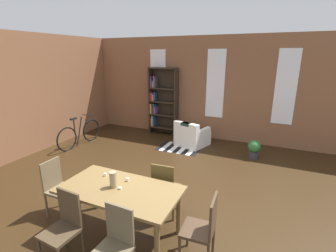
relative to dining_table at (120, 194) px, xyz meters
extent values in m
plane|color=#312010|center=(0.16, 1.21, -0.68)|extent=(10.81, 10.81, 0.00)
cube|color=brown|center=(0.16, 4.93, 0.90)|extent=(9.32, 0.12, 3.16)
cube|color=brown|center=(-4.05, 1.21, 0.90)|extent=(0.12, 8.32, 3.16)
cube|color=white|center=(-1.78, 4.86, 1.06)|extent=(0.55, 0.02, 2.05)
cube|color=white|center=(0.16, 4.86, 1.06)|extent=(0.55, 0.02, 2.05)
cube|color=white|center=(2.10, 4.86, 1.06)|extent=(0.55, 0.02, 2.05)
cube|color=brown|center=(0.00, 0.00, 0.07)|extent=(1.74, 0.91, 0.04)
cylinder|color=brown|center=(-0.77, -0.36, -0.31)|extent=(0.07, 0.07, 0.73)
cylinder|color=brown|center=(0.77, -0.36, -0.31)|extent=(0.07, 0.07, 0.73)
cylinder|color=brown|center=(-0.77, 0.36, -0.31)|extent=(0.07, 0.07, 0.73)
cylinder|color=brown|center=(0.77, 0.36, -0.31)|extent=(0.07, 0.07, 0.73)
cylinder|color=#998466|center=(-0.10, 0.00, 0.21)|extent=(0.10, 0.10, 0.23)
cylinder|color=silver|center=(-0.01, 0.22, 0.11)|extent=(0.04, 0.04, 0.05)
cylinder|color=silver|center=(-0.42, 0.22, 0.11)|extent=(0.04, 0.04, 0.04)
cylinder|color=silver|center=(0.02, -0.02, 0.11)|extent=(0.04, 0.04, 0.03)
cube|color=brown|center=(-1.17, 0.00, -0.23)|extent=(0.41, 0.41, 0.04)
cube|color=brown|center=(-1.35, 0.00, 0.02)|extent=(0.04, 0.38, 0.50)
cylinder|color=brown|center=(-0.98, -0.18, -0.46)|extent=(0.04, 0.04, 0.43)
cylinder|color=brown|center=(-0.99, 0.18, -0.46)|extent=(0.04, 0.04, 0.43)
cylinder|color=brown|center=(-1.34, -0.18, -0.46)|extent=(0.04, 0.04, 0.43)
cylinder|color=brown|center=(-1.35, 0.18, -0.46)|extent=(0.04, 0.04, 0.43)
cube|color=#483423|center=(1.17, 0.00, -0.23)|extent=(0.42, 0.42, 0.04)
cube|color=#483423|center=(1.35, 0.01, 0.02)|extent=(0.05, 0.38, 0.50)
cylinder|color=#483423|center=(0.98, 0.17, -0.46)|extent=(0.04, 0.04, 0.43)
cylinder|color=#483423|center=(1.00, -0.19, -0.46)|extent=(0.04, 0.04, 0.43)
cylinder|color=#483423|center=(1.34, 0.19, -0.46)|extent=(0.04, 0.04, 0.43)
cube|color=#51411F|center=(0.39, 0.76, -0.23)|extent=(0.43, 0.43, 0.04)
cube|color=#51411F|center=(0.40, 0.57, 0.02)|extent=(0.38, 0.06, 0.50)
cylinder|color=#51411F|center=(0.56, 0.95, -0.46)|extent=(0.04, 0.04, 0.43)
cylinder|color=#51411F|center=(0.20, 0.92, -0.46)|extent=(0.04, 0.04, 0.43)
cylinder|color=#51411F|center=(0.58, 0.59, -0.46)|extent=(0.04, 0.04, 0.43)
cylinder|color=#51411F|center=(0.22, 0.56, -0.46)|extent=(0.04, 0.04, 0.43)
cube|color=brown|center=(0.40, -0.57, 0.02)|extent=(0.38, 0.04, 0.50)
cube|color=#453523|center=(-0.39, -0.76, -0.23)|extent=(0.43, 0.43, 0.04)
cube|color=#453523|center=(-0.38, -0.57, 0.02)|extent=(0.38, 0.06, 0.50)
cylinder|color=#453523|center=(-0.56, -0.56, -0.46)|extent=(0.04, 0.04, 0.43)
cylinder|color=#453523|center=(-0.20, -0.59, -0.46)|extent=(0.04, 0.04, 0.43)
cube|color=#2D2319|center=(-1.96, 4.66, 0.43)|extent=(0.04, 0.31, 2.21)
cube|color=#2D2319|center=(-1.04, 4.66, 0.43)|extent=(0.04, 0.31, 2.21)
cube|color=#2D2319|center=(-1.50, 4.81, 0.43)|extent=(0.97, 0.01, 2.21)
cube|color=#2D2319|center=(-1.50, 4.66, -0.46)|extent=(0.93, 0.31, 0.04)
cube|color=gold|center=(-1.93, 4.66, -0.31)|extent=(0.03, 0.18, 0.26)
cube|color=gold|center=(-1.88, 4.66, -0.26)|extent=(0.04, 0.23, 0.36)
cube|color=#284C8C|center=(-1.83, 4.66, -0.26)|extent=(0.04, 0.25, 0.36)
cube|color=#2D2319|center=(-1.50, 4.66, -0.01)|extent=(0.93, 0.31, 0.04)
cube|color=gold|center=(-1.92, 4.66, 0.17)|extent=(0.04, 0.26, 0.33)
cube|color=#B22D28|center=(-1.87, 4.66, 0.11)|extent=(0.03, 0.23, 0.21)
cube|color=#284C8C|center=(-1.82, 4.66, 0.17)|extent=(0.04, 0.22, 0.33)
cube|color=#8C4C8C|center=(-1.77, 4.66, 0.12)|extent=(0.03, 0.26, 0.22)
cube|color=#2D2319|center=(-1.50, 4.66, 0.43)|extent=(0.93, 0.31, 0.04)
cube|color=#B22D28|center=(-1.93, 4.66, 0.58)|extent=(0.03, 0.25, 0.27)
cube|color=#8C4C8C|center=(-1.88, 4.66, 0.57)|extent=(0.03, 0.19, 0.25)
cube|color=gold|center=(-1.83, 4.66, 0.55)|extent=(0.03, 0.21, 0.20)
cube|color=#284C8C|center=(-1.79, 4.66, 0.59)|extent=(0.03, 0.17, 0.28)
cube|color=#2D2319|center=(-1.50, 4.66, 0.87)|extent=(0.93, 0.31, 0.04)
cube|color=#8C4C8C|center=(-1.93, 4.66, 1.06)|extent=(0.03, 0.17, 0.35)
cube|color=#284C8C|center=(-1.89, 4.66, 1.02)|extent=(0.03, 0.22, 0.27)
cube|color=orange|center=(-1.84, 4.66, 0.99)|extent=(0.04, 0.19, 0.20)
cube|color=#8C4C8C|center=(-1.80, 4.66, 1.07)|extent=(0.03, 0.23, 0.37)
cube|color=#4C4C51|center=(-1.76, 4.66, 1.04)|extent=(0.03, 0.22, 0.31)
cube|color=#2D2319|center=(-1.50, 4.66, 1.51)|extent=(0.93, 0.31, 0.04)
cube|color=white|center=(-0.24, 4.02, -0.48)|extent=(1.00, 1.00, 0.40)
cube|color=white|center=(-0.34, 3.71, -0.10)|extent=(0.81, 0.39, 0.35)
cube|color=white|center=(0.08, 3.92, -0.20)|extent=(0.33, 0.72, 0.15)
cube|color=white|center=(-0.57, 4.12, -0.20)|extent=(0.33, 0.72, 0.15)
cube|color=#19382D|center=(-0.34, 3.71, 0.03)|extent=(0.32, 0.24, 0.08)
torus|color=black|center=(-3.31, 2.17, -0.35)|extent=(0.06, 0.69, 0.69)
torus|color=black|center=(-3.28, 3.13, -0.35)|extent=(0.06, 0.69, 0.69)
cylinder|color=black|center=(-3.29, 2.65, -0.25)|extent=(0.05, 0.30, 0.83)
cylinder|color=black|center=(-3.30, 2.48, -0.07)|extent=(0.04, 0.04, 0.45)
cube|color=black|center=(-3.30, 2.48, 0.17)|extent=(0.09, 0.20, 0.05)
cylinder|color=black|center=(-3.28, 3.03, 0.15)|extent=(0.44, 0.04, 0.02)
cylinder|color=#333338|center=(1.52, 3.75, -0.58)|extent=(0.24, 0.24, 0.19)
sphere|color=#2D6B33|center=(1.52, 3.75, -0.35)|extent=(0.32, 0.32, 0.32)
cube|color=black|center=(-1.03, 3.60, -0.67)|extent=(0.13, 0.81, 0.01)
cube|color=white|center=(-0.90, 3.60, -0.67)|extent=(0.13, 0.81, 0.01)
cube|color=black|center=(-0.77, 3.60, -0.67)|extent=(0.13, 0.81, 0.01)
cube|color=white|center=(-0.64, 3.60, -0.67)|extent=(0.13, 0.81, 0.01)
cube|color=black|center=(-0.50, 3.60, -0.67)|extent=(0.13, 0.81, 0.01)
cube|color=white|center=(-0.37, 3.60, -0.67)|extent=(0.13, 0.81, 0.01)
cube|color=black|center=(-0.24, 3.60, -0.67)|extent=(0.13, 0.81, 0.01)
cube|color=white|center=(-0.11, 3.60, -0.67)|extent=(0.13, 0.81, 0.01)
cube|color=black|center=(0.02, 3.60, -0.67)|extent=(0.13, 0.81, 0.01)
camera|label=1|loc=(1.88, -2.51, 1.91)|focal=25.93mm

